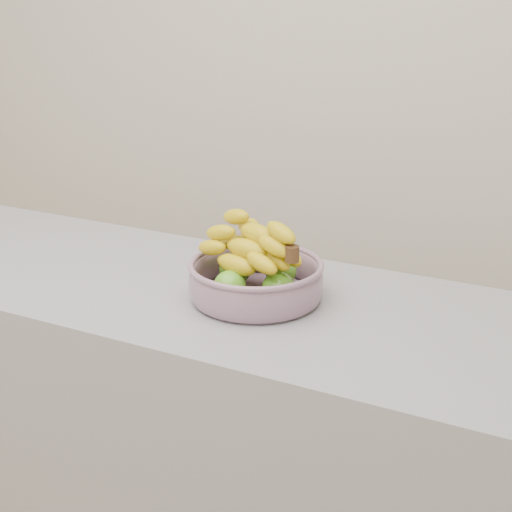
{
  "coord_description": "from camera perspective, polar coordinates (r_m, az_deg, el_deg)",
  "views": [
    {
      "loc": [
        0.97,
        -0.64,
        1.52
      ],
      "look_at": [
        0.32,
        0.64,
        1.0
      ],
      "focal_mm": 50.0,
      "sensor_mm": 36.0,
      "label": 1
    }
  ],
  "objects": [
    {
      "name": "fruit_bowl",
      "position": [
        1.54,
        -0.01,
        -1.56
      ],
      "size": [
        0.29,
        0.29,
        0.17
      ],
      "rotation": [
        0.0,
        0.0,
        -0.39
      ],
      "color": "#919BAE",
      "rests_on": "counter"
    },
    {
      "name": "counter",
      "position": [
        1.93,
        -8.71,
        -14.01
      ],
      "size": [
        2.0,
        0.6,
        0.9
      ],
      "primitive_type": "cube",
      "color": "gray",
      "rests_on": "ground"
    }
  ]
}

